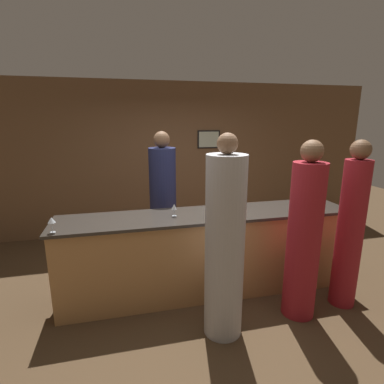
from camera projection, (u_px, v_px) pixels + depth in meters
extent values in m
plane|color=#4C3823|center=(207.00, 290.00, 3.83)|extent=(14.00, 14.00, 0.00)
cube|color=brown|center=(174.00, 158.00, 5.70)|extent=(8.00, 0.06, 2.80)
cube|color=black|center=(209.00, 139.00, 5.73)|extent=(0.44, 0.02, 0.34)
cube|color=#B7C6B2|center=(209.00, 139.00, 5.71)|extent=(0.39, 0.00, 0.29)
cube|color=#B27F4C|center=(207.00, 254.00, 3.72)|extent=(3.51, 0.62, 0.99)
cube|color=#332D28|center=(208.00, 215.00, 3.59)|extent=(3.57, 0.68, 0.04)
cylinder|color=#1E234C|center=(163.00, 209.00, 4.28)|extent=(0.38, 0.38, 1.75)
sphere|color=brown|center=(162.00, 140.00, 4.05)|extent=(0.22, 0.22, 0.22)
cylinder|color=maroon|center=(349.00, 235.00, 3.37)|extent=(0.28, 0.28, 1.71)
sphere|color=brown|center=(361.00, 150.00, 3.14)|extent=(0.21, 0.21, 0.21)
cylinder|color=maroon|center=(303.00, 242.00, 3.18)|extent=(0.35, 0.35, 1.71)
sphere|color=brown|center=(312.00, 151.00, 2.95)|extent=(0.22, 0.22, 0.22)
cylinder|color=#B2B2B7|center=(225.00, 249.00, 2.88)|extent=(0.38, 0.38, 1.82)
sphere|color=brown|center=(227.00, 143.00, 2.64)|extent=(0.19, 0.19, 0.19)
cylinder|color=black|center=(296.00, 205.00, 3.57)|extent=(0.08, 0.08, 0.21)
cylinder|color=black|center=(297.00, 192.00, 3.53)|extent=(0.03, 0.03, 0.09)
cylinder|color=silver|center=(232.00, 213.00, 3.60)|extent=(0.05, 0.05, 0.00)
cylinder|color=silver|center=(232.00, 210.00, 3.59)|extent=(0.01, 0.01, 0.08)
cone|color=silver|center=(233.00, 204.00, 3.57)|extent=(0.07, 0.07, 0.08)
cylinder|color=silver|center=(239.00, 212.00, 3.63)|extent=(0.05, 0.05, 0.00)
cylinder|color=silver|center=(239.00, 208.00, 3.62)|extent=(0.01, 0.01, 0.09)
cone|color=silver|center=(240.00, 202.00, 3.60)|extent=(0.06, 0.06, 0.06)
cylinder|color=silver|center=(174.00, 216.00, 3.49)|extent=(0.05, 0.05, 0.00)
cylinder|color=silver|center=(174.00, 213.00, 3.48)|extent=(0.01, 0.01, 0.08)
cone|color=silver|center=(174.00, 207.00, 3.46)|extent=(0.06, 0.06, 0.07)
cylinder|color=silver|center=(53.00, 232.00, 2.98)|extent=(0.05, 0.05, 0.00)
cylinder|color=silver|center=(52.00, 227.00, 2.97)|extent=(0.01, 0.01, 0.10)
cone|color=silver|center=(51.00, 220.00, 2.95)|extent=(0.07, 0.07, 0.06)
cylinder|color=silver|center=(208.00, 217.00, 3.44)|extent=(0.05, 0.05, 0.00)
cylinder|color=silver|center=(208.00, 213.00, 3.43)|extent=(0.01, 0.01, 0.10)
cone|color=silver|center=(208.00, 206.00, 3.41)|extent=(0.07, 0.07, 0.07)
cylinder|color=silver|center=(298.00, 211.00, 3.69)|extent=(0.05, 0.05, 0.00)
cylinder|color=silver|center=(298.00, 207.00, 3.68)|extent=(0.01, 0.01, 0.08)
cone|color=silver|center=(299.00, 201.00, 3.66)|extent=(0.06, 0.06, 0.08)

